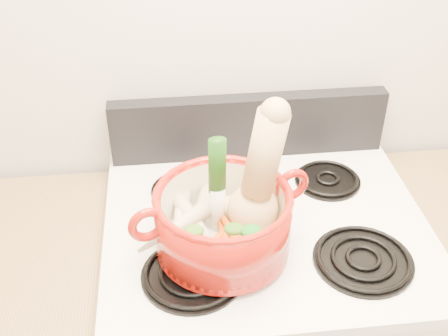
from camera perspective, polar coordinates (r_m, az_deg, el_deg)
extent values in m
cube|color=beige|center=(1.49, 2.48, 13.89)|extent=(3.50, 0.02, 2.60)
cube|color=white|center=(1.38, 4.28, -5.90)|extent=(0.78, 0.67, 0.03)
cube|color=black|center=(1.56, 2.52, 4.28)|extent=(0.76, 0.05, 0.18)
cylinder|color=black|center=(1.23, -3.21, -10.62)|extent=(0.22, 0.22, 0.02)
cylinder|color=black|center=(1.30, 13.96, -8.95)|extent=(0.22, 0.22, 0.02)
cylinder|color=black|center=(1.46, -4.03, -2.14)|extent=(0.17, 0.17, 0.02)
cylinder|color=black|center=(1.51, 10.48, -1.11)|extent=(0.17, 0.17, 0.02)
cylinder|color=#9C130A|center=(1.23, -0.11, -5.46)|extent=(0.37, 0.37, 0.15)
torus|color=#9C130A|center=(1.16, -7.79, -5.72)|extent=(0.08, 0.04, 0.08)
torus|color=#9C130A|center=(1.26, 6.91, -1.70)|extent=(0.08, 0.04, 0.08)
cylinder|color=silver|center=(1.20, -0.69, -1.59)|extent=(0.04, 0.05, 0.25)
ellipsoid|color=tan|center=(1.29, 0.84, -4.12)|extent=(0.10, 0.07, 0.05)
cone|color=beige|center=(1.25, -2.89, -5.82)|extent=(0.12, 0.23, 0.06)
cone|color=beige|center=(1.26, -4.57, -5.21)|extent=(0.08, 0.21, 0.06)
cone|color=beige|center=(1.25, -2.97, -5.20)|extent=(0.13, 0.19, 0.06)
cone|color=beige|center=(1.22, -5.10, -6.03)|extent=(0.18, 0.13, 0.06)
cone|color=#CD4F0A|center=(1.22, 0.07, -7.16)|extent=(0.05, 0.16, 0.04)
cone|color=#DB3E0A|center=(1.20, -1.02, -7.65)|extent=(0.11, 0.13, 0.04)
cone|color=#D1470A|center=(1.21, 0.88, -6.79)|extent=(0.08, 0.18, 0.05)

